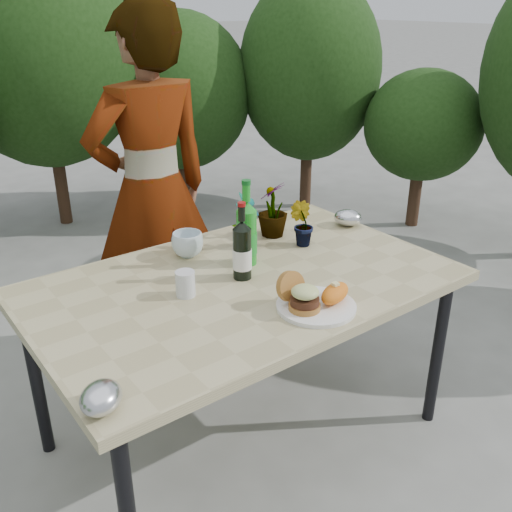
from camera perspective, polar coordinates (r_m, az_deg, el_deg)
ground at (r=2.62m, az=-1.10°, el=-17.22°), size 80.00×80.00×0.00m
patio_table at (r=2.22m, az=-1.24°, el=-3.73°), size 1.60×1.00×0.75m
shrub_hedge at (r=3.66m, az=-12.84°, el=15.08°), size 6.87×5.25×2.32m
dinner_plate at (r=2.01m, az=6.03°, el=-5.03°), size 0.28×0.28×0.01m
burger_stack at (r=1.96m, az=4.54°, el=-3.94°), size 0.11×0.16×0.11m
sweet_potato at (r=2.02m, az=7.89°, el=-3.71°), size 0.17×0.12×0.06m
grilled_veg at (r=2.07m, az=4.67°, el=-3.40°), size 0.08×0.05×0.03m
wine_bottle at (r=2.16m, az=-1.40°, el=0.52°), size 0.07×0.07×0.31m
sparkling_water at (r=2.28m, az=-0.95°, el=2.23°), size 0.08×0.08×0.35m
plastic_cup at (r=2.08m, az=-7.07°, el=-2.76°), size 0.07×0.07×0.09m
seedling_left at (r=2.44m, az=-0.89°, el=3.54°), size 0.15×0.12×0.24m
seedling_mid at (r=2.48m, az=4.58°, el=3.21°), size 0.12×0.13×0.19m
seedling_right at (r=2.56m, az=1.71°, el=4.67°), size 0.19×0.19×0.25m
blue_bowl at (r=2.39m, az=-6.87°, el=1.16°), size 0.17×0.17×0.10m
foil_packet_left at (r=1.58m, az=-15.24°, el=-13.49°), size 0.17×0.17×0.08m
foil_packet_right at (r=2.74m, az=9.17°, el=3.81°), size 0.17×0.17×0.08m
person at (r=2.83m, az=-10.35°, el=6.30°), size 0.65×0.43×1.76m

